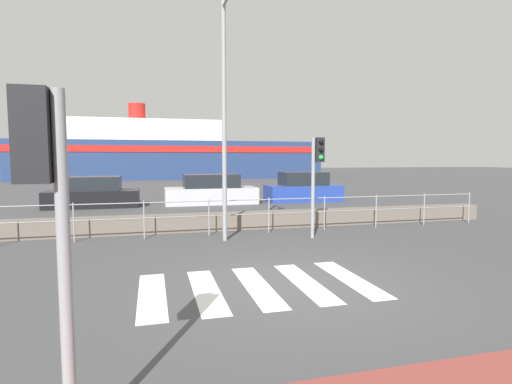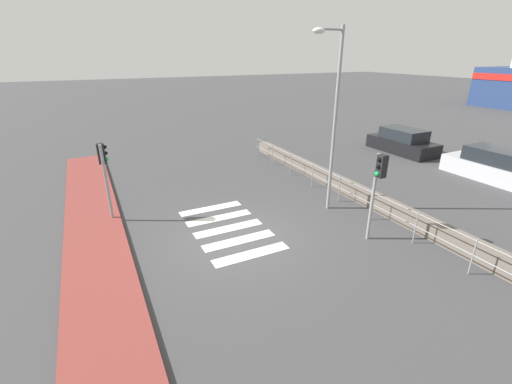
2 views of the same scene
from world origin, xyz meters
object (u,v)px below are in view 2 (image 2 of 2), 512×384
Objects in this scene: traffic_light_near at (104,165)px; parked_car_black at (402,142)px; streetlamp at (332,104)px; parked_car_silver at (497,167)px; traffic_light_far at (378,179)px.

parked_car_black is at bearing 96.56° from traffic_light_near.
streetlamp reaches higher than parked_car_silver.
parked_car_black is (-7.13, 9.29, -1.48)m from traffic_light_far.
streetlamp is at bearing -95.74° from parked_car_silver.
traffic_light_far is at bearing -79.97° from parked_car_silver.
traffic_light_far is (5.23, 7.19, 0.05)m from traffic_light_near.
streetlamp is at bearing 177.69° from traffic_light_far.
parked_car_black is (-4.56, 9.19, -3.33)m from streetlamp.
parked_car_silver is (5.48, 0.00, 0.02)m from parked_car_black.
traffic_light_far is 9.55m from parked_car_silver.
traffic_light_near is 8.89m from traffic_light_far.
traffic_light_far is at bearing -52.50° from parked_car_black.
traffic_light_far is at bearing -2.31° from streetlamp.
streetlamp reaches higher than traffic_light_near.
traffic_light_near is at bearing -102.29° from parked_car_silver.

